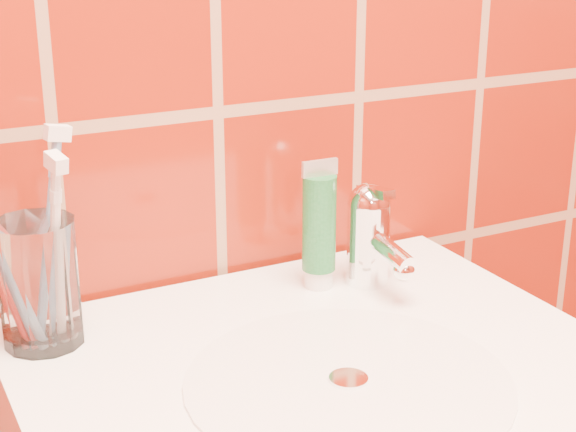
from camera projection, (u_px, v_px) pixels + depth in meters
glass_tumbler at (39, 283)px, 0.85m from camera, size 0.10×0.10×0.13m
toothpaste_tube at (319, 229)px, 0.98m from camera, size 0.04×0.04×0.15m
faucet at (370, 232)px, 0.99m from camera, size 0.05×0.11×0.12m
toothbrush_0 at (1, 252)px, 0.85m from camera, size 0.14×0.16×0.21m
toothbrush_1 at (49, 235)px, 0.86m from camera, size 0.08×0.07×0.22m
toothbrush_2 at (55, 252)px, 0.84m from camera, size 0.06×0.10×0.21m
toothbrush_3 at (6, 260)px, 0.83m from camera, size 0.11×0.10×0.20m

